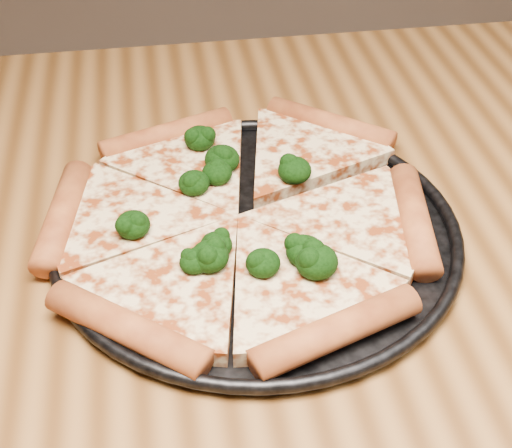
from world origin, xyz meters
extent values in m
cube|color=brown|center=(0.00, 0.00, 0.73)|extent=(1.20, 0.90, 0.04)
cylinder|color=black|center=(-0.06, 0.04, 0.75)|extent=(0.35, 0.35, 0.01)
torus|color=black|center=(-0.06, 0.04, 0.76)|extent=(0.37, 0.37, 0.01)
cylinder|color=#B85F2E|center=(0.04, 0.19, 0.77)|extent=(0.13, 0.11, 0.03)
cylinder|color=#B85F2E|center=(-0.13, 0.20, 0.77)|extent=(0.14, 0.07, 0.03)
cylinder|color=#B85F2E|center=(-0.23, 0.08, 0.77)|extent=(0.05, 0.14, 0.03)
cylinder|color=#B85F2E|center=(-0.18, -0.07, 0.77)|extent=(0.13, 0.11, 0.03)
cylinder|color=#B85F2E|center=(-0.02, -0.10, 0.77)|extent=(0.14, 0.07, 0.03)
cylinder|color=#B85F2E|center=(0.08, 0.02, 0.77)|extent=(0.05, 0.14, 0.03)
ellipsoid|color=black|center=(-0.11, -0.01, 0.78)|extent=(0.03, 0.03, 0.02)
ellipsoid|color=black|center=(-0.02, -0.03, 0.78)|extent=(0.04, 0.04, 0.03)
ellipsoid|color=black|center=(-0.10, 0.00, 0.78)|extent=(0.03, 0.03, 0.02)
ellipsoid|color=black|center=(-0.07, -0.03, 0.78)|extent=(0.03, 0.03, 0.02)
ellipsoid|color=black|center=(-0.12, -0.01, 0.78)|extent=(0.02, 0.02, 0.02)
ellipsoid|color=black|center=(-0.11, 0.09, 0.78)|extent=(0.03, 0.03, 0.02)
ellipsoid|color=black|center=(-0.09, 0.11, 0.78)|extent=(0.03, 0.03, 0.02)
ellipsoid|color=black|center=(-0.10, 0.17, 0.78)|extent=(0.03, 0.03, 0.02)
ellipsoid|color=black|center=(-0.01, 0.10, 0.78)|extent=(0.03, 0.03, 0.02)
ellipsoid|color=black|center=(-0.12, -0.01, 0.78)|extent=(0.02, 0.02, 0.02)
ellipsoid|color=black|center=(-0.17, 0.04, 0.78)|extent=(0.03, 0.03, 0.02)
ellipsoid|color=black|center=(-0.08, 0.13, 0.78)|extent=(0.03, 0.03, 0.03)
ellipsoid|color=black|center=(-0.03, -0.02, 0.78)|extent=(0.03, 0.03, 0.02)
camera|label=1|loc=(-0.14, -0.47, 1.18)|focal=52.21mm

